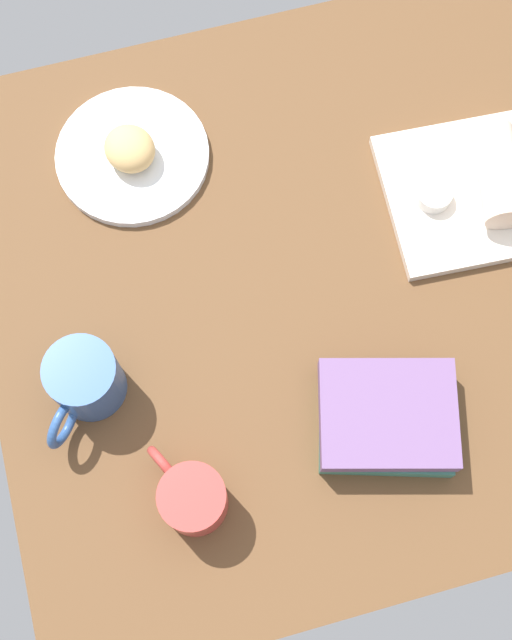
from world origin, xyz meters
TOP-DOWN VIEW (x-y plane):
  - dining_table at (0.00, 0.00)cm, footprint 110.00×90.00cm
  - round_plate at (-28.49, 25.67)cm, footprint 22.84×22.84cm
  - scone_pastry at (-28.62, 25.03)cm, footprint 9.74×10.10cm
  - square_plate at (17.17, 6.81)cm, footprint 24.30×24.30cm
  - sauce_cup at (12.00, 6.87)cm, footprint 5.09×5.09cm
  - breakfast_wrap at (21.31, 6.76)cm, footprint 8.80×15.46cm
  - book_stack at (-4.70, -22.60)cm, footprint 20.95×18.93cm
  - coffee_mug at (-41.81, -7.66)cm, footprint 11.39×12.95cm
  - second_mug at (-31.84, -25.78)cm, footprint 8.77×12.51cm

SIDE VIEW (x-z plane):
  - dining_table at x=0.00cm, z-range 0.00..4.00cm
  - round_plate at x=-28.49cm, z-range 4.00..5.40cm
  - square_plate at x=17.17cm, z-range 4.00..5.60cm
  - sauce_cup at x=12.00cm, z-range 5.69..7.83cm
  - book_stack at x=-4.70cm, z-range 4.11..9.81cm
  - scone_pastry at x=-28.62cm, z-range 5.40..10.27cm
  - second_mug at x=-31.84cm, z-range 4.10..12.65cm
  - breakfast_wrap at x=21.31cm, z-range 5.60..11.53cm
  - coffee_mug at x=-41.81cm, z-range 4.11..13.99cm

